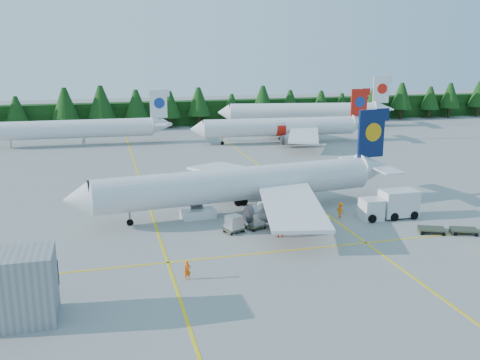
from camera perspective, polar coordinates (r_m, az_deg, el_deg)
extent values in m
plane|color=gray|center=(58.54, 5.30, -5.21)|extent=(320.00, 320.00, 0.00)
cube|color=yellow|center=(74.58, -10.21, -1.14)|extent=(0.25, 120.00, 0.01)
cube|color=yellow|center=(78.54, 4.47, -0.18)|extent=(0.25, 120.00, 0.01)
cube|color=yellow|center=(53.30, 7.51, -7.24)|extent=(80.00, 0.25, 0.01)
cube|color=black|center=(136.21, -6.53, 7.10)|extent=(220.00, 4.00, 6.00)
cube|color=gray|center=(41.93, -23.17, -10.55)|extent=(6.00, 4.00, 5.20)
cylinder|color=silver|center=(62.79, -0.27, -0.43)|extent=(33.78, 7.73, 3.95)
cone|color=silver|center=(59.03, -16.98, -2.00)|extent=(3.19, 4.24, 3.95)
cube|color=#08163E|center=(70.27, 13.82, 4.83)|extent=(3.77, 0.77, 6.12)
cube|color=silver|center=(71.57, -0.46, 0.89)|extent=(11.53, 15.92, 1.12)
cylinder|color=slate|center=(68.82, -1.20, -0.84)|extent=(3.57, 2.44, 2.07)
cube|color=silver|center=(56.72, 5.57, -2.71)|extent=(8.75, 15.68, 1.12)
cylinder|color=slate|center=(58.61, 2.64, -3.51)|extent=(3.57, 2.44, 2.07)
cylinder|color=slate|center=(60.37, -11.67, -4.01)|extent=(0.24, 0.24, 1.68)
cylinder|color=silver|center=(110.08, 4.24, 5.68)|extent=(31.44, 5.88, 3.68)
cone|color=silver|center=(107.04, -4.60, 5.43)|extent=(2.83, 3.85, 3.68)
cube|color=red|center=(115.03, 12.58, 8.05)|extent=(3.51, 0.57, 5.70)
cube|color=silver|center=(118.34, 4.56, 5.99)|extent=(8.68, 14.71, 1.04)
cylinder|color=slate|center=(115.68, 3.99, 5.17)|extent=(3.25, 2.15, 1.93)
cube|color=silver|center=(103.50, 6.82, 4.78)|extent=(10.29, 14.85, 1.04)
cylinder|color=slate|center=(105.53, 5.44, 4.28)|extent=(3.25, 2.15, 1.93)
cylinder|color=slate|center=(108.08, -1.91, 4.20)|extent=(0.22, 0.22, 1.56)
cylinder|color=silver|center=(111.78, -17.36, 5.21)|extent=(31.33, 4.60, 3.67)
cube|color=silver|center=(111.19, -8.70, 8.02)|extent=(3.50, 0.42, 5.69)
cylinder|color=slate|center=(113.71, -23.23, 3.53)|extent=(0.22, 0.22, 1.47)
cylinder|color=silver|center=(132.82, 6.70, 7.26)|extent=(35.86, 10.16, 4.20)
cone|color=silver|center=(130.33, -1.71, 7.22)|extent=(3.60, 4.63, 4.20)
cube|color=silver|center=(137.54, 14.82, 9.32)|extent=(3.99, 1.04, 6.50)
cylinder|color=slate|center=(131.16, 0.82, 5.97)|extent=(0.25, 0.25, 1.68)
cube|color=silver|center=(61.99, -4.48, -3.60)|extent=(4.06, 2.45, 1.01)
cube|color=slate|center=(63.22, -4.99, -1.74)|extent=(1.88, 3.80, 2.72)
cube|color=slate|center=(64.60, -5.48, -0.27)|extent=(1.77, 1.28, 0.11)
cube|color=white|center=(62.92, 13.83, -3.04)|extent=(2.32, 2.32, 2.41)
cube|color=black|center=(62.76, 13.86, -2.54)|extent=(1.97, 2.20, 1.03)
cube|color=white|center=(64.42, 16.56, -2.34)|extent=(4.15, 2.57, 2.98)
cube|color=#373D2C|center=(60.37, 19.78, -4.90)|extent=(3.11, 2.57, 0.16)
cube|color=#373D2C|center=(61.36, 22.80, -4.88)|extent=(3.11, 2.57, 0.16)
cube|color=#373D2C|center=(57.09, -0.66, -5.26)|extent=(2.50, 2.25, 0.13)
cube|color=#B9BCBE|center=(56.83, -0.66, -4.51)|extent=(1.87, 1.84, 1.44)
cube|color=#373D2C|center=(58.27, 1.66, -4.86)|extent=(2.50, 2.25, 0.13)
cube|color=#B9BCBE|center=(58.02, 1.67, -4.13)|extent=(1.87, 1.84, 1.44)
imported|color=#FF5C05|center=(46.10, -5.64, -9.57)|extent=(0.66, 0.49, 1.67)
imported|color=red|center=(55.80, 4.14, -5.14)|extent=(0.98, 0.80, 1.90)
imported|color=orange|center=(62.83, 10.67, -3.18)|extent=(0.67, 0.85, 1.81)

